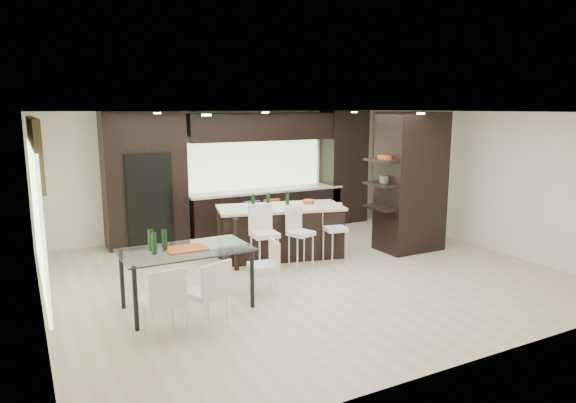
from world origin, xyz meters
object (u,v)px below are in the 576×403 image
dining_table (187,279)px  chair_end (263,270)px  stool_mid (301,244)px  bench (269,230)px  chair_far (163,305)px  floor_vase (401,225)px  stool_left (265,247)px  chair_near (206,297)px  stool_right (335,239)px  kitchen_island (280,231)px

dining_table → chair_end: size_ratio=2.34×
stool_mid → bench: size_ratio=0.65×
chair_far → floor_vase: bearing=13.6°
stool_left → chair_near: size_ratio=1.12×
stool_right → floor_vase: (1.47, -0.05, 0.11)m
stool_mid → dining_table: size_ratio=0.48×
bench → floor_vase: 2.71m
kitchen_island → chair_end: 2.01m
kitchen_island → stool_right: (0.71, -0.79, -0.05)m
chair_far → chair_end: 1.90m
chair_near → kitchen_island: bearing=26.0°
floor_vase → dining_table: floor_vase is taller
stool_mid → floor_vase: 2.18m
stool_left → dining_table: size_ratio=0.54×
stool_right → chair_far: (-3.56, -1.67, -0.01)m
floor_vase → chair_near: (-4.48, -1.62, -0.12)m
kitchen_island → chair_far: (-2.85, -2.46, -0.06)m
chair_far → stool_left: bearing=33.5°
chair_far → chair_end: size_ratio=1.13×
kitchen_island → chair_end: (-1.13, -1.65, -0.10)m
chair_end → kitchen_island: bearing=-25.5°
chair_far → kitchen_island: bearing=36.6°
bench → chair_near: 4.38m
stool_right → dining_table: 3.13m
kitchen_island → bench: size_ratio=1.75×
stool_left → stool_right: bearing=5.1°
kitchen_island → stool_left: (-0.71, -0.81, -0.01)m
stool_mid → dining_table: 2.46m
floor_vase → stool_left: bearing=179.3°
floor_vase → chair_near: bearing=-160.2°
stool_left → bench: 2.14m
bench → chair_far: size_ratio=1.56×
stool_mid → floor_vase: (2.18, -0.06, 0.11)m
kitchen_island → chair_near: size_ratio=2.73×
chair_near → chair_end: bearing=13.7°
chair_near → chair_far: bearing=159.1°
chair_near → chair_far: chair_far is taller
bench → chair_end: (-1.42, -2.73, 0.12)m
floor_vase → chair_far: 5.29m
stool_right → kitchen_island: bearing=143.1°
bench → floor_vase: floor_vase is taller
kitchen_island → chair_end: kitchen_island is taller
kitchen_island → stool_mid: (0.00, -0.78, -0.06)m
kitchen_island → chair_end: size_ratio=3.07×
stool_left → stool_mid: bearing=6.0°
chair_near → stool_mid: bearing=15.1°
stool_mid → bench: 1.89m
stool_left → chair_near: (-1.59, -1.65, -0.05)m
stool_right → dining_table: (-3.01, -0.87, -0.00)m
stool_right → dining_table: bearing=-152.9°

